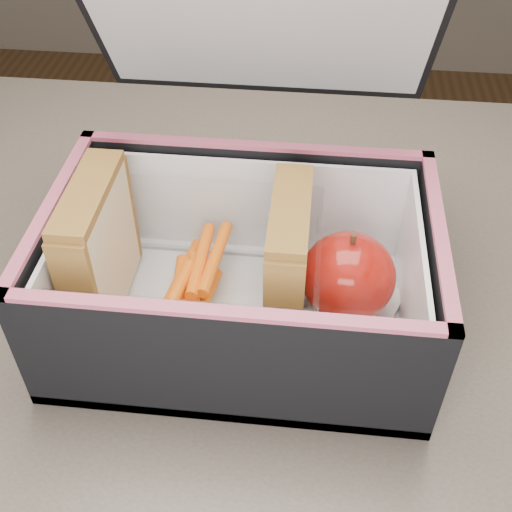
{
  "coord_description": "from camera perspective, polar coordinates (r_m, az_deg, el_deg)",
  "views": [
    {
      "loc": [
        -0.03,
        -0.33,
        1.15
      ],
      "look_at": [
        -0.07,
        0.03,
        0.81
      ],
      "focal_mm": 45.0,
      "sensor_mm": 36.0,
      "label": 1
    }
  ],
  "objects": [
    {
      "name": "lunch_bag",
      "position": [
        0.49,
        -1.24,
        -0.58
      ],
      "size": [
        0.28,
        0.29,
        0.26
      ],
      "color": "black",
      "rests_on": "kitchen_table"
    },
    {
      "name": "sandwich_right",
      "position": [
        0.47,
        2.87,
        -0.58
      ],
      "size": [
        0.03,
        0.1,
        0.11
      ],
      "color": "beige",
      "rests_on": "plastic_tub"
    },
    {
      "name": "plastic_tub",
      "position": [
        0.49,
        -5.52,
        -1.48
      ],
      "size": [
        0.19,
        0.14,
        0.08
      ],
      "primitive_type": null,
      "color": "white",
      "rests_on": "lunch_bag"
    },
    {
      "name": "red_apple",
      "position": [
        0.49,
        8.19,
        -1.79
      ],
      "size": [
        0.08,
        0.08,
        0.08
      ],
      "rotation": [
        0.0,
        0.0,
        -0.12
      ],
      "color": "#940900",
      "rests_on": "paper_napkin"
    },
    {
      "name": "carrot_sticks",
      "position": [
        0.51,
        -5.83,
        -2.85
      ],
      "size": [
        0.05,
        0.13,
        0.03
      ],
      "color": "orange",
      "rests_on": "plastic_tub"
    },
    {
      "name": "kitchen_table",
      "position": [
        0.59,
        6.62,
        -13.47
      ],
      "size": [
        1.2,
        0.8,
        0.75
      ],
      "color": "#665A4E",
      "rests_on": "ground"
    },
    {
      "name": "sandwich_left",
      "position": [
        0.5,
        -13.79,
        0.74
      ],
      "size": [
        0.03,
        0.1,
        0.11
      ],
      "color": "beige",
      "rests_on": "plastic_tub"
    },
    {
      "name": "paper_napkin",
      "position": [
        0.51,
        7.55,
        -4.87
      ],
      "size": [
        0.1,
        0.11,
        0.01
      ],
      "primitive_type": "cube",
      "rotation": [
        0.0,
        0.0,
        -0.4
      ],
      "color": "white",
      "rests_on": "lunch_bag"
    }
  ]
}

